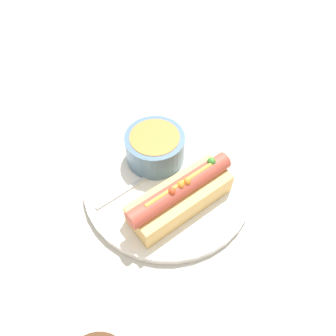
# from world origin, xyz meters

# --- Properties ---
(ground_plane) EXTENTS (4.00, 4.00, 0.00)m
(ground_plane) POSITION_xyz_m (0.00, 0.00, 0.00)
(ground_plane) COLOR #BCB7AD
(dinner_plate) EXTENTS (0.28, 0.28, 0.01)m
(dinner_plate) POSITION_xyz_m (0.00, 0.00, 0.01)
(dinner_plate) COLOR white
(dinner_plate) RESTS_ON ground_plane
(hot_dog) EXTENTS (0.17, 0.14, 0.07)m
(hot_dog) POSITION_xyz_m (0.01, -0.05, 0.04)
(hot_dog) COLOR #DBAD60
(hot_dog) RESTS_ON dinner_plate
(soup_bowl) EXTENTS (0.10, 0.10, 0.05)m
(soup_bowl) POSITION_xyz_m (-0.02, 0.05, 0.04)
(soup_bowl) COLOR slate
(soup_bowl) RESTS_ON dinner_plate
(spoon) EXTENTS (0.14, 0.10, 0.01)m
(spoon) POSITION_xyz_m (-0.01, 0.02, 0.02)
(spoon) COLOR #B7B7BC
(spoon) RESTS_ON dinner_plate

